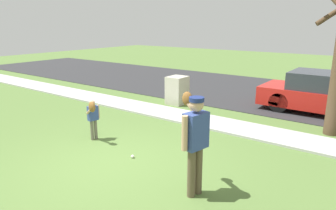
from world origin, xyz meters
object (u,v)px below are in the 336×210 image
at_px(baseball, 133,156).
at_px(parked_hatchback_red, 326,94).
at_px(person_adult, 195,135).
at_px(person_child, 93,114).
at_px(utility_cabinet, 177,90).

bearing_deg(baseball, parked_hatchback_red, 66.98).
bearing_deg(person_adult, person_child, 0.91).
bearing_deg(parked_hatchback_red, person_adult, 82.91).
bearing_deg(person_child, parked_hatchback_red, 67.43).
height_order(person_adult, parked_hatchback_red, person_adult).
relative_size(person_child, utility_cabinet, 1.06).
bearing_deg(parked_hatchback_red, person_child, 55.65).
bearing_deg(utility_cabinet, parked_hatchback_red, 21.73).
distance_m(utility_cabinet, parked_hatchback_red, 4.95).
distance_m(person_child, baseball, 1.64).
height_order(person_adult, baseball, person_adult).
bearing_deg(person_adult, baseball, -1.62).
relative_size(person_child, baseball, 14.50).
distance_m(baseball, utility_cabinet, 4.89).
relative_size(person_child, parked_hatchback_red, 0.27).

